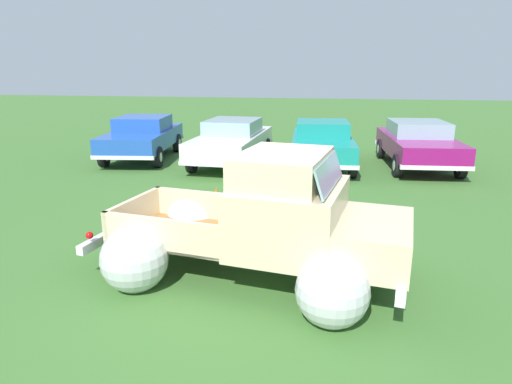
# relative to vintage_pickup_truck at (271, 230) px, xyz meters

# --- Properties ---
(ground_plane) EXTENTS (80.00, 80.00, 0.00)m
(ground_plane) POSITION_rel_vintage_pickup_truck_xyz_m (-0.38, 0.06, -0.76)
(ground_plane) COLOR #3D6B2D
(vintage_pickup_truck) EXTENTS (4.86, 3.32, 1.96)m
(vintage_pickup_truck) POSITION_rel_vintage_pickup_truck_xyz_m (0.00, 0.00, 0.00)
(vintage_pickup_truck) COLOR black
(vintage_pickup_truck) RESTS_ON ground
(show_car_0) EXTENTS (2.41, 4.49, 1.43)m
(show_car_0) POSITION_rel_vintage_pickup_truck_xyz_m (-5.60, 8.24, 0.03)
(show_car_0) COLOR black
(show_car_0) RESTS_ON ground
(show_car_1) EXTENTS (2.07, 4.56, 1.43)m
(show_car_1) POSITION_rel_vintage_pickup_truck_xyz_m (-2.38, 7.87, 0.03)
(show_car_1) COLOR black
(show_car_1) RESTS_ON ground
(show_car_2) EXTENTS (2.13, 4.24, 1.43)m
(show_car_2) POSITION_rel_vintage_pickup_truck_xyz_m (0.50, 7.90, 0.02)
(show_car_2) COLOR black
(show_car_2) RESTS_ON ground
(show_car_3) EXTENTS (2.24, 4.47, 1.43)m
(show_car_3) POSITION_rel_vintage_pickup_truck_xyz_m (3.46, 8.41, 0.03)
(show_car_3) COLOR black
(show_car_3) RESTS_ON ground
(lane_cone_0) EXTENTS (0.36, 0.36, 0.63)m
(lane_cone_0) POSITION_rel_vintage_pickup_truck_xyz_m (-0.78, 2.84, -0.45)
(lane_cone_0) COLOR black
(lane_cone_0) RESTS_ON ground
(lane_cone_1) EXTENTS (0.36, 0.36, 0.63)m
(lane_cone_1) POSITION_rel_vintage_pickup_truck_xyz_m (-1.54, 2.65, -0.45)
(lane_cone_1) COLOR black
(lane_cone_1) RESTS_ON ground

